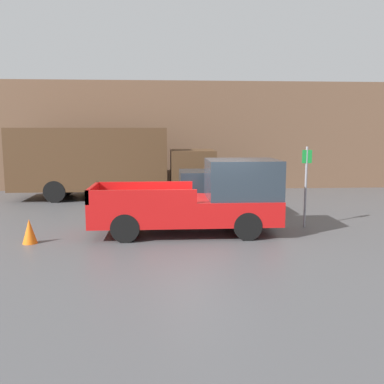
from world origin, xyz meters
The scene contains 8 objects.
ground_plane centered at (0.00, 0.00, 0.00)m, with size 60.00×60.00×0.00m, color #4C4C4F.
building_wall centered at (0.00, 9.77, 2.70)m, with size 28.00×0.15×5.40m.
pickup_truck centered at (-0.20, 0.28, 0.99)m, with size 5.33×1.95×2.14m.
car centered at (0.38, 3.25, 0.78)m, with size 4.41×2.00×1.54m.
delivery_truck centered at (-3.81, 7.10, 1.65)m, with size 8.71×2.36×3.07m.
parking_sign centered at (3.01, 0.88, 1.40)m, with size 0.30×0.07×2.48m.
newspaper_box centered at (-4.93, 9.45, 0.56)m, with size 0.45×0.40×1.12m.
traffic_cone centered at (-4.87, -0.54, 0.33)m, with size 0.38×0.38×0.65m.
Camera 1 is at (-1.34, -11.81, 2.96)m, focal length 40.00 mm.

